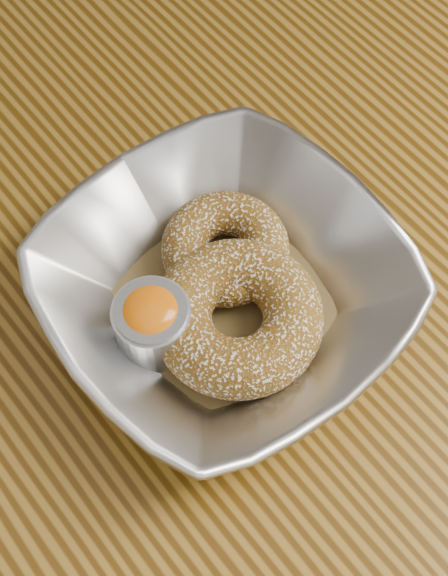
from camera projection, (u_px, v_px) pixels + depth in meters
ground_plane at (182, 537)px, 1.21m from camera, size 4.00×4.00×0.00m
table at (143, 378)px, 0.63m from camera, size 1.20×0.80×0.75m
serving_bowl at (224, 289)px, 0.52m from camera, size 0.23×0.23×0.06m
parchment at (224, 303)px, 0.54m from camera, size 0.19×0.19×0.00m
donut_back at (225, 248)px, 0.54m from camera, size 0.11×0.11×0.03m
donut_front at (237, 317)px, 0.51m from camera, size 0.15×0.15×0.04m
ramekin at (153, 323)px, 0.51m from camera, size 0.05×0.05×0.05m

